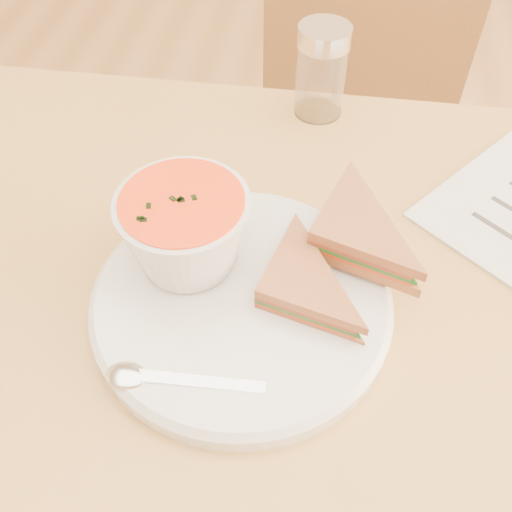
% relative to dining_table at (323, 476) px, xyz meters
% --- Properties ---
extents(dining_table, '(1.00, 0.70, 0.75)m').
position_rel_dining_table_xyz_m(dining_table, '(0.00, 0.00, 0.00)').
color(dining_table, '#95622E').
rests_on(dining_table, floor).
extents(chair_far, '(0.45, 0.45, 0.90)m').
position_rel_dining_table_xyz_m(chair_far, '(-0.02, 0.58, 0.08)').
color(chair_far, brown).
rests_on(chair_far, floor).
extents(plate, '(0.34, 0.34, 0.02)m').
position_rel_dining_table_xyz_m(plate, '(-0.11, 0.00, 0.38)').
color(plate, white).
rests_on(plate, dining_table).
extents(soup_bowl, '(0.14, 0.14, 0.08)m').
position_rel_dining_table_xyz_m(soup_bowl, '(-0.16, 0.04, 0.43)').
color(soup_bowl, white).
rests_on(soup_bowl, plate).
extents(sandwich_half_a, '(0.12, 0.12, 0.03)m').
position_rel_dining_table_xyz_m(sandwich_half_a, '(-0.09, -0.01, 0.41)').
color(sandwich_half_a, '#B1693E').
rests_on(sandwich_half_a, plate).
extents(sandwich_half_b, '(0.13, 0.13, 0.03)m').
position_rel_dining_table_xyz_m(sandwich_half_b, '(-0.06, 0.05, 0.42)').
color(sandwich_half_b, '#B1693E').
rests_on(sandwich_half_b, plate).
extents(spoon, '(0.17, 0.04, 0.01)m').
position_rel_dining_table_xyz_m(spoon, '(-0.13, -0.08, 0.40)').
color(spoon, silver).
rests_on(spoon, plate).
extents(condiment_shaker, '(0.07, 0.07, 0.11)m').
position_rel_dining_table_xyz_m(condiment_shaker, '(-0.06, 0.31, 0.43)').
color(condiment_shaker, silver).
rests_on(condiment_shaker, dining_table).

